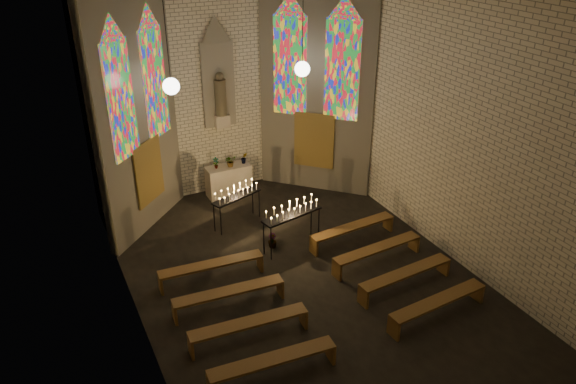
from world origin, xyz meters
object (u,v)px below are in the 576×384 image
at_px(aisle_flower_pot, 272,240).
at_px(votive_stand_right, 292,211).
at_px(votive_stand_left, 236,194).
at_px(altar, 229,180).

height_order(aisle_flower_pot, votive_stand_right, votive_stand_right).
bearing_deg(votive_stand_left, altar, 57.25).
distance_m(aisle_flower_pot, votive_stand_left, 1.81).
bearing_deg(aisle_flower_pot, votive_stand_right, -22.87).
height_order(altar, votive_stand_right, votive_stand_right).
bearing_deg(votive_stand_right, aisle_flower_pot, 145.60).
distance_m(altar, aisle_flower_pot, 3.46).
relative_size(altar, votive_stand_left, 0.87).
relative_size(altar, aisle_flower_pot, 3.32).
xyz_separation_m(altar, aisle_flower_pot, (-0.07, -3.45, -0.29)).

